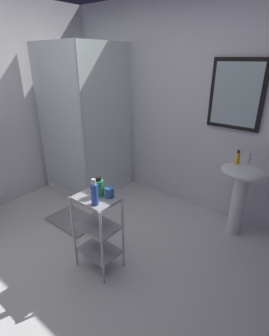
{
  "coord_description": "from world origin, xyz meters",
  "views": [
    {
      "loc": [
        1.46,
        -1.03,
        1.82
      ],
      "look_at": [
        -0.07,
        0.87,
        0.76
      ],
      "focal_mm": 27.37,
      "sensor_mm": 36.0,
      "label": 1
    }
  ],
  "objects_px": {
    "pedestal_sink": "(241,186)",
    "shampoo_bottle_blue": "(94,194)",
    "shower_stall": "(88,160)",
    "rinse_cup": "(109,192)",
    "bath_mat": "(73,220)",
    "body_wash_bottle_green": "(99,187)",
    "storage_cart": "(98,227)",
    "hand_soap_bottle": "(237,158)"
  },
  "relations": [
    {
      "from": "bath_mat",
      "to": "shower_stall",
      "type": "bearing_deg",
      "value": 123.52
    },
    {
      "from": "pedestal_sink",
      "to": "bath_mat",
      "type": "relative_size",
      "value": 1.35
    },
    {
      "from": "storage_cart",
      "to": "shampoo_bottle_blue",
      "type": "relative_size",
      "value": 3.3
    },
    {
      "from": "bath_mat",
      "to": "pedestal_sink",
      "type": "bearing_deg",
      "value": 32.21
    },
    {
      "from": "shower_stall",
      "to": "shampoo_bottle_blue",
      "type": "bearing_deg",
      "value": -39.35
    },
    {
      "from": "hand_soap_bottle",
      "to": "shampoo_bottle_blue",
      "type": "bearing_deg",
      "value": -114.74
    },
    {
      "from": "shower_stall",
      "to": "hand_soap_bottle",
      "type": "distance_m",
      "value": 2.02
    },
    {
      "from": "pedestal_sink",
      "to": "rinse_cup",
      "type": "bearing_deg",
      "value": -120.83
    },
    {
      "from": "body_wash_bottle_green",
      "to": "shampoo_bottle_blue",
      "type": "xyz_separation_m",
      "value": [
        0.08,
        -0.12,
        0.02
      ]
    },
    {
      "from": "shower_stall",
      "to": "bath_mat",
      "type": "xyz_separation_m",
      "value": [
        0.46,
        -0.7,
        -0.45
      ]
    },
    {
      "from": "shower_stall",
      "to": "shampoo_bottle_blue",
      "type": "relative_size",
      "value": 8.92
    },
    {
      "from": "shower_stall",
      "to": "pedestal_sink",
      "type": "relative_size",
      "value": 2.47
    },
    {
      "from": "shower_stall",
      "to": "rinse_cup",
      "type": "distance_m",
      "value": 1.64
    },
    {
      "from": "bath_mat",
      "to": "body_wash_bottle_green",
      "type": "bearing_deg",
      "value": -18.34
    },
    {
      "from": "shower_stall",
      "to": "rinse_cup",
      "type": "xyz_separation_m",
      "value": [
        1.32,
        -0.92,
        0.32
      ]
    },
    {
      "from": "storage_cart",
      "to": "shampoo_bottle_blue",
      "type": "bearing_deg",
      "value": -45.91
    },
    {
      "from": "shower_stall",
      "to": "shampoo_bottle_blue",
      "type": "height_order",
      "value": "shower_stall"
    },
    {
      "from": "storage_cart",
      "to": "rinse_cup",
      "type": "relative_size",
      "value": 8.38
    },
    {
      "from": "storage_cart",
      "to": "hand_soap_bottle",
      "type": "relative_size",
      "value": 5.1
    },
    {
      "from": "hand_soap_bottle",
      "to": "shampoo_bottle_blue",
      "type": "height_order",
      "value": "shampoo_bottle_blue"
    },
    {
      "from": "pedestal_sink",
      "to": "body_wash_bottle_green",
      "type": "bearing_deg",
      "value": -122.87
    },
    {
      "from": "body_wash_bottle_green",
      "to": "bath_mat",
      "type": "relative_size",
      "value": 0.29
    },
    {
      "from": "body_wash_bottle_green",
      "to": "rinse_cup",
      "type": "bearing_deg",
      "value": 24.13
    },
    {
      "from": "hand_soap_bottle",
      "to": "shower_stall",
      "type": "bearing_deg",
      "value": -170.82
    },
    {
      "from": "hand_soap_bottle",
      "to": "shampoo_bottle_blue",
      "type": "distance_m",
      "value": 1.53
    },
    {
      "from": "rinse_cup",
      "to": "shower_stall",
      "type": "bearing_deg",
      "value": 145.23
    },
    {
      "from": "storage_cart",
      "to": "rinse_cup",
      "type": "xyz_separation_m",
      "value": [
        0.08,
        0.08,
        0.35
      ]
    },
    {
      "from": "hand_soap_bottle",
      "to": "bath_mat",
      "type": "height_order",
      "value": "hand_soap_bottle"
    },
    {
      "from": "pedestal_sink",
      "to": "hand_soap_bottle",
      "type": "bearing_deg",
      "value": 169.25
    },
    {
      "from": "storage_cart",
      "to": "rinse_cup",
      "type": "distance_m",
      "value": 0.37
    },
    {
      "from": "pedestal_sink",
      "to": "storage_cart",
      "type": "height_order",
      "value": "pedestal_sink"
    },
    {
      "from": "storage_cart",
      "to": "body_wash_bottle_green",
      "type": "relative_size",
      "value": 4.29
    },
    {
      "from": "rinse_cup",
      "to": "bath_mat",
      "type": "bearing_deg",
      "value": 165.71
    },
    {
      "from": "shower_stall",
      "to": "hand_soap_bottle",
      "type": "bearing_deg",
      "value": 9.18
    },
    {
      "from": "bath_mat",
      "to": "storage_cart",
      "type": "bearing_deg",
      "value": -21.28
    },
    {
      "from": "body_wash_bottle_green",
      "to": "shower_stall",
      "type": "bearing_deg",
      "value": 142.32
    },
    {
      "from": "pedestal_sink",
      "to": "shampoo_bottle_blue",
      "type": "height_order",
      "value": "shampoo_bottle_blue"
    },
    {
      "from": "pedestal_sink",
      "to": "rinse_cup",
      "type": "distance_m",
      "value": 1.43
    },
    {
      "from": "body_wash_bottle_green",
      "to": "bath_mat",
      "type": "xyz_separation_m",
      "value": [
        -0.77,
        0.26,
        -0.81
      ]
    },
    {
      "from": "storage_cart",
      "to": "pedestal_sink",
      "type": "bearing_deg",
      "value": 58.21
    },
    {
      "from": "storage_cart",
      "to": "rinse_cup",
      "type": "height_order",
      "value": "rinse_cup"
    },
    {
      "from": "shower_stall",
      "to": "body_wash_bottle_green",
      "type": "height_order",
      "value": "shower_stall"
    }
  ]
}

